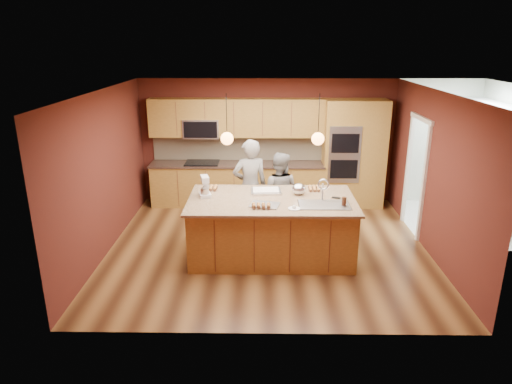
{
  "coord_description": "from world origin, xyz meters",
  "views": [
    {
      "loc": [
        -0.1,
        -7.32,
        3.47
      ],
      "look_at": [
        -0.2,
        -0.1,
        1.05
      ],
      "focal_mm": 32.0,
      "sensor_mm": 36.0,
      "label": 1
    }
  ],
  "objects_px": {
    "stand_mixer": "(205,188)",
    "mixing_bowl": "(299,189)",
    "island": "(272,227)",
    "person_left": "(250,186)",
    "person_right": "(279,193)"
  },
  "relations": [
    {
      "from": "person_left",
      "to": "island",
      "type": "bearing_deg",
      "value": 97.69
    },
    {
      "from": "person_right",
      "to": "mixing_bowl",
      "type": "height_order",
      "value": "person_right"
    },
    {
      "from": "stand_mixer",
      "to": "mixing_bowl",
      "type": "bearing_deg",
      "value": -10.58
    },
    {
      "from": "person_left",
      "to": "stand_mixer",
      "type": "xyz_separation_m",
      "value": [
        -0.72,
        -0.89,
        0.26
      ]
    },
    {
      "from": "stand_mixer",
      "to": "island",
      "type": "bearing_deg",
      "value": -21.34
    },
    {
      "from": "island",
      "to": "mixing_bowl",
      "type": "xyz_separation_m",
      "value": [
        0.44,
        0.24,
        0.58
      ]
    },
    {
      "from": "island",
      "to": "person_right",
      "type": "height_order",
      "value": "person_right"
    },
    {
      "from": "island",
      "to": "stand_mixer",
      "type": "relative_size",
      "value": 7.89
    },
    {
      "from": "person_left",
      "to": "person_right",
      "type": "distance_m",
      "value": 0.55
    },
    {
      "from": "person_left",
      "to": "stand_mixer",
      "type": "bearing_deg",
      "value": 37.46
    },
    {
      "from": "person_left",
      "to": "stand_mixer",
      "type": "distance_m",
      "value": 1.17
    },
    {
      "from": "island",
      "to": "stand_mixer",
      "type": "xyz_separation_m",
      "value": [
        -1.11,
        0.12,
        0.64
      ]
    },
    {
      "from": "island",
      "to": "stand_mixer",
      "type": "height_order",
      "value": "island"
    },
    {
      "from": "person_right",
      "to": "mixing_bowl",
      "type": "relative_size",
      "value": 6.53
    },
    {
      "from": "island",
      "to": "person_right",
      "type": "distance_m",
      "value": 1.06
    }
  ]
}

